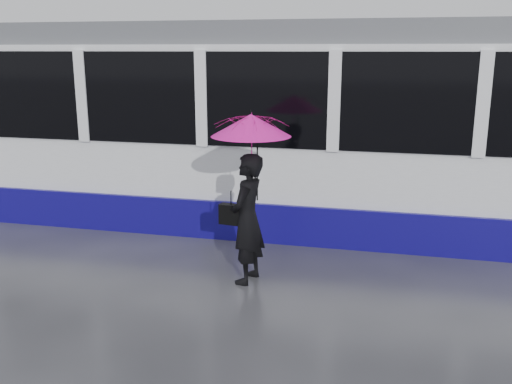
# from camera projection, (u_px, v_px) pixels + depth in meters

# --- Properties ---
(ground) EXTENTS (90.00, 90.00, 0.00)m
(ground) POSITION_uv_depth(u_px,v_px,m) (286.00, 276.00, 7.57)
(ground) COLOR #29282D
(ground) RESTS_ON ground
(rails) EXTENTS (34.00, 1.51, 0.02)m
(rails) POSITION_uv_depth(u_px,v_px,m) (313.00, 222.00, 9.93)
(rails) COLOR #3F3D38
(rails) RESTS_ON ground
(tram) EXTENTS (26.00, 2.56, 3.35)m
(tram) POSITION_uv_depth(u_px,v_px,m) (372.00, 131.00, 9.32)
(tram) COLOR white
(tram) RESTS_ON ground
(woman) EXTENTS (0.49, 0.66, 1.68)m
(woman) POSITION_uv_depth(u_px,v_px,m) (247.00, 219.00, 7.22)
(woman) COLOR black
(woman) RESTS_ON ground
(umbrella) EXTENTS (1.12, 1.12, 1.13)m
(umbrella) POSITION_uv_depth(u_px,v_px,m) (251.00, 141.00, 6.97)
(umbrella) COLOR #E2135E
(umbrella) RESTS_ON ground
(handbag) EXTENTS (0.32, 0.17, 0.44)m
(handbag) POSITION_uv_depth(u_px,v_px,m) (231.00, 214.00, 7.28)
(handbag) COLOR black
(handbag) RESTS_ON ground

